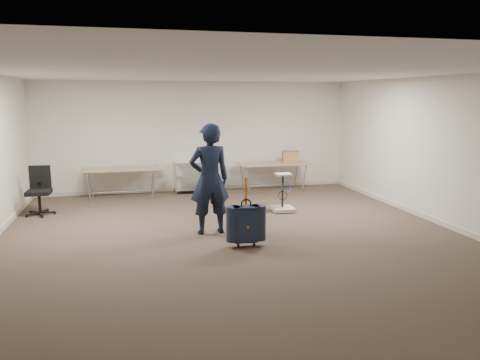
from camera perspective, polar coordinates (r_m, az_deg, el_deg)
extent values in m
plane|color=#443529|center=(8.01, -0.49, -7.36)|extent=(9.00, 9.00, 0.00)
plane|color=silver|center=(12.11, -5.35, 5.30)|extent=(8.00, 0.00, 8.00)
plane|color=silver|center=(3.56, 16.25, -6.68)|extent=(8.00, 0.00, 8.00)
plane|color=silver|center=(9.44, 23.90, 3.13)|extent=(0.00, 9.00, 9.00)
plane|color=silver|center=(7.65, -0.53, 13.07)|extent=(8.00, 8.00, 0.00)
cube|color=beige|center=(12.28, -5.24, -0.99)|extent=(8.00, 0.02, 0.10)
cube|color=beige|center=(9.67, 23.28, -4.82)|extent=(0.02, 9.00, 0.10)
cube|color=#99825D|center=(11.52, -14.29, 1.34)|extent=(1.80, 0.75, 0.03)
cylinder|color=gray|center=(11.61, -14.17, -1.40)|extent=(1.50, 0.02, 0.02)
cylinder|color=gray|center=(11.32, -18.02, -0.87)|extent=(0.13, 0.04, 0.69)
cylinder|color=gray|center=(11.30, -10.42, -0.56)|extent=(0.13, 0.04, 0.69)
cylinder|color=gray|center=(11.91, -17.81, -0.34)|extent=(0.13, 0.04, 0.69)
cylinder|color=gray|center=(11.89, -10.59, -0.04)|extent=(0.13, 0.04, 0.69)
cube|color=#99825D|center=(12.07, 4.04, 2.02)|extent=(1.80, 0.75, 0.03)
cylinder|color=gray|center=(12.17, 4.01, -0.61)|extent=(1.50, 0.02, 0.02)
cylinder|color=gray|center=(11.64, 0.95, -0.08)|extent=(0.13, 0.04, 0.69)
cylinder|color=gray|center=(12.10, 7.84, 0.22)|extent=(0.13, 0.04, 0.69)
cylinder|color=gray|center=(12.21, 0.24, 0.40)|extent=(0.13, 0.04, 0.69)
cylinder|color=gray|center=(12.65, 6.85, 0.67)|extent=(0.13, 0.04, 0.69)
cylinder|color=silver|center=(11.65, -7.82, 0.09)|extent=(0.02, 0.02, 0.80)
cylinder|color=silver|center=(11.82, -2.03, 0.33)|extent=(0.02, 0.02, 0.80)
cylinder|color=silver|center=(12.09, -8.04, 0.45)|extent=(0.02, 0.02, 0.80)
cylinder|color=silver|center=(12.26, -2.45, 0.68)|extent=(0.02, 0.02, 0.80)
cube|color=silver|center=(11.99, -5.05, -1.02)|extent=(1.20, 0.45, 0.02)
cube|color=silver|center=(11.93, -5.07, 0.63)|extent=(1.20, 0.45, 0.02)
cube|color=silver|center=(11.88, -5.10, 2.20)|extent=(1.20, 0.45, 0.01)
imported|color=black|center=(8.22, -3.75, 0.11)|extent=(0.75, 0.52, 1.96)
cube|color=#161D31|center=(7.57, 0.75, -5.30)|extent=(0.42, 0.26, 0.57)
cube|color=black|center=(7.67, 0.71, -7.43)|extent=(0.38, 0.18, 0.03)
cylinder|color=black|center=(7.64, -0.23, -7.93)|extent=(0.03, 0.08, 0.08)
cylinder|color=black|center=(7.70, 1.71, -7.80)|extent=(0.03, 0.08, 0.08)
torus|color=black|center=(7.49, 0.75, -2.96)|extent=(0.18, 0.03, 0.18)
cube|color=#E25E0B|center=(7.46, 0.72, -1.36)|extent=(0.04, 0.01, 0.44)
cylinder|color=black|center=(10.52, -23.16, -3.68)|extent=(0.61, 0.61, 0.09)
cylinder|color=black|center=(10.48, -23.24, -2.58)|extent=(0.06, 0.06, 0.40)
cube|color=black|center=(10.44, -23.33, -1.39)|extent=(0.48, 0.48, 0.08)
cube|color=black|center=(10.60, -23.19, 0.34)|extent=(0.43, 0.08, 0.48)
cube|color=silver|center=(10.00, 5.26, -3.54)|extent=(0.46, 0.46, 0.07)
cylinder|color=black|center=(9.79, 4.60, -4.04)|extent=(0.05, 0.05, 0.04)
cylinder|color=black|center=(9.96, 5.21, -1.29)|extent=(0.04, 0.04, 0.71)
cube|color=silver|center=(9.85, 5.33, 0.69)|extent=(0.32, 0.27, 0.04)
torus|color=blue|center=(9.85, 5.68, -0.90)|extent=(0.23, 0.10, 0.22)
cube|color=#A0704A|center=(12.18, 6.15, 2.86)|extent=(0.45, 0.37, 0.30)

